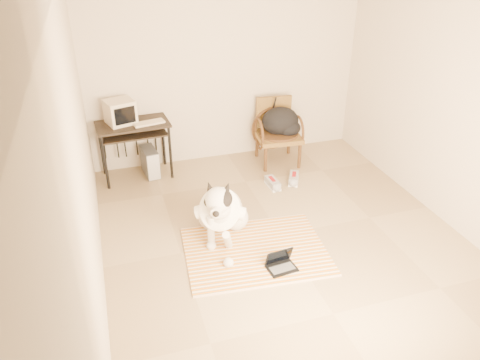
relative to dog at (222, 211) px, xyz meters
name	(u,v)px	position (x,y,z in m)	size (l,w,h in m)	color
floor	(281,234)	(0.66, -0.16, -0.35)	(4.50, 4.50, 0.00)	#967F5C
wall_back	(226,69)	(0.66, 2.09, 1.00)	(4.50, 4.50, 0.00)	beige
wall_front	(424,259)	(0.66, -2.41, 1.00)	(4.50, 4.50, 0.00)	beige
wall_left	(82,151)	(-1.34, -0.16, 1.00)	(4.50, 4.50, 0.00)	beige
wall_right	(450,106)	(2.66, -0.16, 1.00)	(4.50, 4.50, 0.00)	beige
rug	(256,251)	(0.28, -0.37, -0.34)	(1.63, 1.30, 0.02)	orange
dog	(222,211)	(0.00, 0.00, 0.00)	(0.66, 1.21, 0.89)	silver
laptop	(281,263)	(0.43, -0.73, -0.28)	(0.32, 0.25, 0.21)	black
computer_desk	(133,131)	(-0.75, 1.78, 0.34)	(1.00, 0.59, 0.80)	black
crt_monitor	(120,112)	(-0.89, 1.84, 0.61)	(0.44, 0.43, 0.32)	#C5B49A
desk_keyboard	(149,123)	(-0.54, 1.70, 0.47)	(0.41, 0.15, 0.03)	#C5B49A
pc_tower	(150,162)	(-0.57, 1.78, -0.15)	(0.23, 0.44, 0.40)	#4A4A4C
rattan_chair	(277,132)	(1.32, 1.67, 0.12)	(0.67, 0.65, 0.94)	brown
backpack	(282,122)	(1.37, 1.65, 0.27)	(0.55, 0.48, 0.41)	black
sneaker_left	(273,183)	(0.97, 0.93, -0.30)	(0.14, 0.32, 0.11)	white
sneaker_right	(294,179)	(1.30, 0.97, -0.30)	(0.26, 0.34, 0.11)	white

